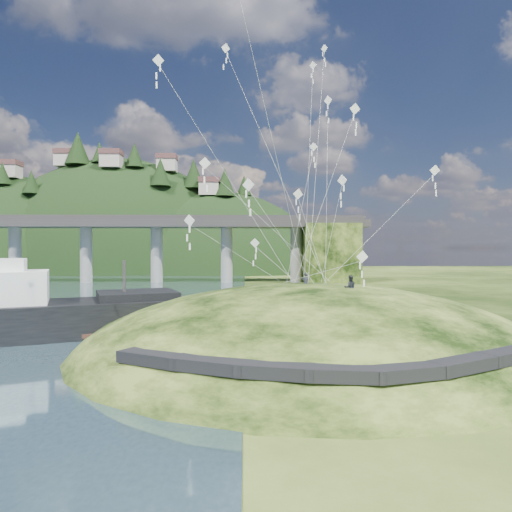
{
  "coord_description": "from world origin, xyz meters",
  "views": [
    {
      "loc": [
        3.11,
        -31.41,
        7.65
      ],
      "look_at": [
        4.0,
        6.0,
        7.0
      ],
      "focal_mm": 32.0,
      "sensor_mm": 36.0,
      "label": 1
    }
  ],
  "objects": [
    {
      "name": "footpath",
      "position": [
        7.46,
        -9.74,
        2.08
      ],
      "size": [
        22.29,
        5.84,
        0.83
      ],
      "color": "black",
      "rests_on": "ground"
    },
    {
      "name": "far_ridge",
      "position": [
        -43.58,
        122.17,
        -7.44
      ],
      "size": [
        153.0,
        70.0,
        94.5
      ],
      "color": "black",
      "rests_on": "ground"
    },
    {
      "name": "grass_hill",
      "position": [
        8.0,
        2.0,
        -1.5
      ],
      "size": [
        36.0,
        32.0,
        13.0
      ],
      "color": "black",
      "rests_on": "ground"
    },
    {
      "name": "kite_swarm",
      "position": [
        6.5,
        3.17,
        14.89
      ],
      "size": [
        20.04,
        17.57,
        21.75
      ],
      "color": "white",
      "rests_on": "ground"
    },
    {
      "name": "kite_flyers",
      "position": [
        9.66,
        0.86,
        5.77
      ],
      "size": [
        3.46,
        3.28,
        1.73
      ],
      "color": "#23262F",
      "rests_on": "ground"
    },
    {
      "name": "wooden_dock",
      "position": [
        -5.13,
        6.72,
        0.45
      ],
      "size": [
        14.27,
        2.69,
        1.01
      ],
      "color": "#391F17",
      "rests_on": "ground"
    },
    {
      "name": "ground",
      "position": [
        0.0,
        0.0,
        0.0
      ],
      "size": [
        320.0,
        320.0,
        0.0
      ],
      "primitive_type": "plane",
      "color": "black",
      "rests_on": "ground"
    },
    {
      "name": "bridge",
      "position": [
        -26.46,
        70.07,
        9.7
      ],
      "size": [
        160.0,
        11.0,
        15.0
      ],
      "color": "#2D2B2B",
      "rests_on": "ground"
    },
    {
      "name": "work_barge",
      "position": [
        -14.76,
        7.68,
        2.21
      ],
      "size": [
        26.03,
        15.56,
        8.84
      ],
      "color": "black",
      "rests_on": "ground"
    }
  ]
}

